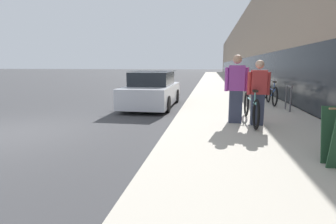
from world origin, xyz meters
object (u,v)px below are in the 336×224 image
cruiser_bike_nearest (272,94)px  parked_sedan_curbside (153,91)px  tandem_bicycle (251,108)px  cruiser_bike_middle (264,89)px  person_bystander (236,89)px  bike_rack_hoop (289,95)px  cruiser_bike_farthest (252,86)px  person_rider (258,93)px

cruiser_bike_nearest → parked_sedan_curbside: parked_sedan_curbside is taller
tandem_bicycle → cruiser_bike_middle: cruiser_bike_middle is taller
person_bystander → cruiser_bike_middle: (1.87, 6.00, -0.50)m
person_bystander → bike_rack_hoop: size_ratio=2.10×
cruiser_bike_middle → cruiser_bike_farthest: 2.34m
cruiser_bike_nearest → cruiser_bike_farthest: bearing=90.3°
person_rider → bike_rack_hoop: 2.79m
person_rider → cruiser_bike_middle: person_rider is taller
bike_rack_hoop → cruiser_bike_nearest: size_ratio=0.47×
parked_sedan_curbside → bike_rack_hoop: bearing=-13.1°
person_rider → cruiser_bike_farthest: person_rider is taller
person_bystander → bike_rack_hoop: bearing=48.7°
person_rider → parked_sedan_curbside: bearing=134.8°
cruiser_bike_nearest → person_rider: bearing=-107.2°
cruiser_bike_nearest → cruiser_bike_middle: size_ratio=1.06×
person_rider → cruiser_bike_farthest: size_ratio=0.95×
person_rider → cruiser_bike_middle: (1.34, 6.19, -0.43)m
cruiser_bike_nearest → parked_sedan_curbside: bearing=-176.7°
tandem_bicycle → bike_rack_hoop: bearing=54.0°
cruiser_bike_farthest → cruiser_bike_nearest: bearing=-89.7°
person_bystander → cruiser_bike_nearest: (1.70, 3.61, -0.50)m
cruiser_bike_nearest → parked_sedan_curbside: size_ratio=0.42×
cruiser_bike_farthest → parked_sedan_curbside: bearing=-133.1°
cruiser_bike_middle → parked_sedan_curbside: bearing=-151.3°
tandem_bicycle → cruiser_bike_nearest: 3.73m
cruiser_bike_farthest → parked_sedan_curbside: parked_sedan_curbside is taller
bike_rack_hoop → cruiser_bike_nearest: (-0.23, 1.41, -0.12)m
person_bystander → parked_sedan_curbside: bearing=131.7°
person_rider → cruiser_bike_farthest: 8.61m
cruiser_bike_farthest → parked_sedan_curbside: 6.83m
tandem_bicycle → person_bystander: size_ratio=1.38×
person_rider → cruiser_bike_nearest: (1.18, 3.80, -0.43)m
bike_rack_hoop → cruiser_bike_farthest: (-0.26, 6.13, -0.15)m
person_bystander → cruiser_bike_farthest: person_bystander is taller
tandem_bicycle → person_rider: 0.54m
tandem_bicycle → cruiser_bike_farthest: bearing=81.3°
person_bystander → bike_rack_hoop: (1.94, 2.20, -0.38)m
cruiser_bike_nearest → cruiser_bike_middle: 2.39m
person_bystander → tandem_bicycle: bearing=15.0°
bike_rack_hoop → parked_sedan_curbside: (-4.92, 1.15, -0.02)m
person_rider → parked_sedan_curbside: (-3.51, 3.54, -0.34)m
cruiser_bike_middle → tandem_bicycle: bearing=-103.9°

